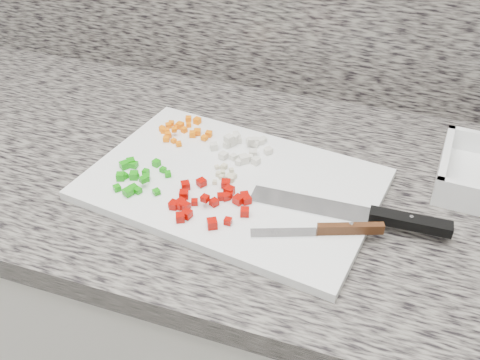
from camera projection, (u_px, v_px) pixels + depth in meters
The scene contains 10 objects.
cabinet at pixel (231, 333), 1.21m from camera, with size 3.92×0.62×0.86m, color silver.
countertop at pixel (228, 174), 0.94m from camera, with size 3.96×0.64×0.04m, color slate.
cutting_board at pixel (232, 184), 0.87m from camera, with size 0.46×0.31×0.02m, color white.
carrot_pile at pixel (182, 130), 0.98m from camera, with size 0.10×0.10×0.02m.
onion_pile at pixel (242, 147), 0.93m from camera, with size 0.11×0.09×0.02m.
green_pepper_pile at pixel (136, 175), 0.87m from camera, with size 0.10×0.10×0.02m.
red_pepper_pile at pixel (209, 201), 0.82m from camera, with size 0.13×0.12×0.02m.
garlic_pile at pixel (226, 175), 0.87m from camera, with size 0.05×0.05×0.01m.
chef_knife at pixel (374, 216), 0.79m from camera, with size 0.30×0.04×0.02m.
paring_knife at pixel (334, 230), 0.77m from camera, with size 0.18×0.08×0.02m.
Camera 1 is at (0.27, 0.73, 1.44)m, focal length 40.00 mm.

